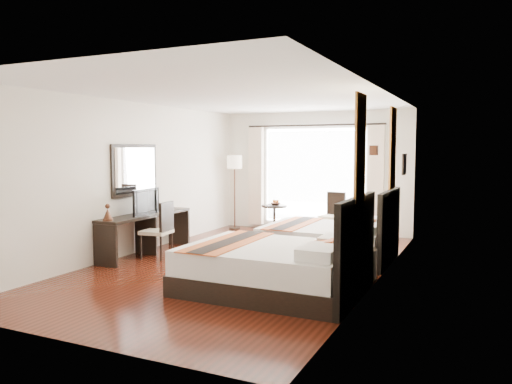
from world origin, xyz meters
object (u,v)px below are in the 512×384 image
at_px(vase, 357,244).
at_px(floor_lamp, 235,167).
at_px(nightstand, 360,266).
at_px(console_desk, 146,234).
at_px(bed_far, 331,240).
at_px(television, 142,202).
at_px(side_table, 274,220).
at_px(table_lamp, 363,228).
at_px(desk_chair, 158,241).
at_px(fruit_bowl, 276,204).
at_px(bed_near, 278,266).
at_px(window_chair, 332,224).

relative_size(vase, floor_lamp, 0.08).
distance_m(nightstand, console_desk, 4.03).
relative_size(bed_far, vase, 15.08).
bearing_deg(television, side_table, -27.81).
bearing_deg(table_lamp, desk_chair, -178.38).
relative_size(vase, side_table, 0.22).
bearing_deg(television, table_lamp, -95.03).
xyz_separation_m(vase, fruit_bowl, (-2.68, 3.35, 0.12)).
distance_m(console_desk, desk_chair, 0.43).
xyz_separation_m(table_lamp, fruit_bowl, (-2.70, 3.09, -0.08)).
height_order(desk_chair, fruit_bowl, desk_chair).
bearing_deg(vase, bed_far, 119.20).
bearing_deg(bed_near, table_lamp, 51.12).
bearing_deg(nightstand, floor_lamp, 138.27).
height_order(bed_far, console_desk, bed_far).
distance_m(bed_near, floor_lamp, 5.49).
height_order(vase, desk_chair, desk_chair).
distance_m(television, floor_lamp, 3.43).
relative_size(nightstand, television, 0.58).
relative_size(table_lamp, fruit_bowl, 1.80).
xyz_separation_m(floor_lamp, window_chair, (2.49, -0.18, -1.21)).
bearing_deg(window_chair, vase, 31.40).
xyz_separation_m(television, fruit_bowl, (1.30, 3.14, -0.30)).
bearing_deg(side_table, desk_chair, -105.88).
bearing_deg(television, floor_lamp, -7.72).
relative_size(bed_far, floor_lamp, 1.24).
height_order(bed_far, fruit_bowl, bed_far).
bearing_deg(table_lamp, console_desk, 179.03).
distance_m(vase, console_desk, 4.01).
bearing_deg(nightstand, fruit_bowl, 130.08).
bearing_deg(vase, fruit_bowl, 128.60).
relative_size(console_desk, fruit_bowl, 9.97).
height_order(bed_near, nightstand, bed_near).
height_order(bed_far, side_table, bed_far).
bearing_deg(vase, window_chair, 111.73).
relative_size(side_table, window_chair, 0.67).
bearing_deg(floor_lamp, bed_far, -35.36).
height_order(bed_near, console_desk, bed_near).
distance_m(bed_near, television, 3.34).
bearing_deg(side_table, vase, -51.04).
xyz_separation_m(bed_near, fruit_bowl, (-1.80, 4.20, 0.35)).
height_order(bed_near, side_table, bed_near).
xyz_separation_m(console_desk, desk_chair, (0.38, -0.17, -0.07)).
relative_size(bed_near, console_desk, 1.08).
distance_m(vase, floor_lamp, 5.36).
xyz_separation_m(console_desk, fruit_bowl, (1.32, 3.02, 0.31)).
distance_m(nightstand, window_chair, 3.57).
relative_size(vase, fruit_bowl, 0.67).
height_order(television, floor_lamp, floor_lamp).
xyz_separation_m(bed_near, window_chair, (-0.49, 4.28, -0.04)).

